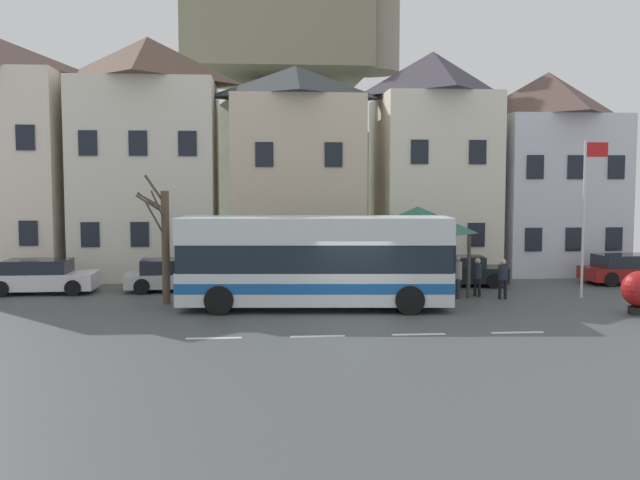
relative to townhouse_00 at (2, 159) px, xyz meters
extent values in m
cube|color=#4A4E4E|center=(15.26, -12.05, -5.64)|extent=(40.00, 60.00, 0.06)
cube|color=silver|center=(10.76, -14.63, -5.60)|extent=(1.60, 0.20, 0.01)
cube|color=silver|center=(13.76, -14.63, -5.60)|extent=(1.60, 0.20, 0.01)
cube|color=silver|center=(16.76, -14.63, -5.60)|extent=(1.60, 0.20, 0.01)
cube|color=silver|center=(19.76, -14.63, -5.60)|extent=(1.60, 0.20, 0.01)
cube|color=silver|center=(0.00, 0.00, -0.85)|extent=(6.21, 6.10, 9.52)
cube|color=black|center=(2.07, -3.08, -3.33)|extent=(0.80, 0.06, 1.10)
cube|color=black|center=(2.07, -3.08, 0.81)|extent=(0.80, 0.06, 1.10)
cube|color=silver|center=(6.84, 0.13, -1.01)|extent=(6.43, 6.35, 9.19)
pyramid|color=brown|center=(6.84, 0.13, 4.69)|extent=(6.43, 6.35, 2.21)
cube|color=black|center=(4.70, -3.08, -3.41)|extent=(0.80, 0.06, 1.10)
cube|color=black|center=(6.84, -3.08, -3.41)|extent=(0.80, 0.06, 1.10)
cube|color=black|center=(8.98, -3.08, -3.41)|extent=(0.80, 0.06, 1.10)
cube|color=black|center=(4.70, -3.08, 0.59)|extent=(0.80, 0.06, 1.10)
cube|color=black|center=(6.84, -3.08, 0.59)|extent=(0.80, 0.06, 1.10)
cube|color=black|center=(8.98, -3.08, 0.59)|extent=(0.80, 0.06, 1.10)
cube|color=beige|center=(13.90, -0.54, -1.36)|extent=(6.19, 5.02, 8.49)
pyramid|color=#34393C|center=(13.90, -0.54, 3.66)|extent=(6.19, 5.02, 1.54)
cube|color=black|center=(12.35, -3.08, -3.58)|extent=(0.80, 0.06, 1.10)
cube|color=black|center=(15.44, -3.08, -3.58)|extent=(0.80, 0.06, 1.10)
cube|color=black|center=(12.35, -3.08, 0.12)|extent=(0.80, 0.06, 1.10)
cube|color=black|center=(15.44, -3.08, 0.12)|extent=(0.80, 0.06, 1.10)
cube|color=silver|center=(20.72, 0.08, -1.26)|extent=(5.38, 6.25, 8.70)
pyramid|color=#403A46|center=(20.72, 0.08, 4.20)|extent=(5.38, 6.25, 2.22)
cube|color=black|center=(19.37, -3.08, -3.53)|extent=(0.80, 0.06, 1.10)
cube|color=black|center=(22.06, -3.08, -3.53)|extent=(0.80, 0.06, 1.10)
cube|color=black|center=(19.37, -3.08, 0.26)|extent=(0.80, 0.06, 1.10)
cube|color=black|center=(22.06, -3.08, 0.26)|extent=(0.80, 0.06, 1.10)
cube|color=silver|center=(26.73, 0.34, -1.76)|extent=(5.83, 6.78, 7.70)
pyramid|color=brown|center=(26.73, 0.34, 3.26)|extent=(5.83, 6.78, 2.34)
cube|color=black|center=(24.79, -3.08, -3.77)|extent=(0.80, 0.06, 1.10)
cube|color=black|center=(26.73, -3.08, -3.77)|extent=(0.80, 0.06, 1.10)
cube|color=black|center=(28.68, -3.08, -3.77)|extent=(0.80, 0.06, 1.10)
cube|color=black|center=(24.79, -3.08, -0.42)|extent=(0.80, 0.06, 1.10)
cube|color=black|center=(26.73, -3.08, -0.42)|extent=(0.80, 0.06, 1.10)
cube|color=black|center=(28.68, -3.08, -0.42)|extent=(0.80, 0.06, 1.10)
cone|color=slate|center=(13.45, 18.60, 1.00)|extent=(35.95, 35.95, 13.23)
cube|color=gray|center=(13.45, 18.60, 10.16)|extent=(12.82, 12.82, 7.20)
cylinder|color=gray|center=(19.86, 15.39, 11.40)|extent=(4.33, 4.33, 9.68)
cube|color=silver|center=(14.04, -10.07, -4.79)|extent=(9.68, 3.23, 1.15)
cube|color=#1959A5|center=(14.04, -10.07, -4.73)|extent=(9.70, 3.25, 0.36)
cube|color=#19232D|center=(14.04, -10.07, -3.73)|extent=(9.57, 3.18, 0.97)
cube|color=silver|center=(14.04, -10.07, -2.79)|extent=(9.68, 3.23, 0.91)
cube|color=#19232D|center=(18.79, -10.47, -3.73)|extent=(0.23, 2.05, 0.93)
cylinder|color=black|center=(17.36, -9.18, -5.11)|extent=(1.02, 0.36, 1.00)
cylinder|color=black|center=(17.16, -11.51, -5.11)|extent=(1.02, 0.36, 1.00)
cylinder|color=black|center=(10.92, -8.63, -5.11)|extent=(1.02, 0.36, 1.00)
cylinder|color=black|center=(10.72, -10.97, -5.11)|extent=(1.02, 0.36, 1.00)
cylinder|color=#473D33|center=(16.89, -4.89, -4.41)|extent=(0.14, 0.14, 2.40)
cylinder|color=#473D33|center=(20.19, -4.89, -4.41)|extent=(0.14, 0.14, 2.40)
cylinder|color=#473D33|center=(16.89, -8.19, -4.41)|extent=(0.14, 0.14, 2.40)
cylinder|color=#473D33|center=(20.19, -8.19, -4.41)|extent=(0.14, 0.14, 2.40)
pyramid|color=#27604E|center=(18.54, -6.54, -2.65)|extent=(3.60, 3.60, 1.11)
cube|color=silver|center=(3.36, -5.50, -5.10)|extent=(4.18, 1.91, 0.65)
cube|color=#1E232D|center=(3.15, -5.50, -4.51)|extent=(2.51, 1.67, 0.54)
cylinder|color=black|center=(4.73, -4.59, -5.29)|extent=(0.64, 0.20, 0.64)
cylinder|color=black|center=(4.74, -6.39, -5.29)|extent=(0.64, 0.20, 0.64)
cylinder|color=black|center=(1.98, -4.61, -5.29)|extent=(0.64, 0.20, 0.64)
cylinder|color=black|center=(2.00, -6.41, -5.29)|extent=(0.64, 0.20, 0.64)
cube|color=maroon|center=(28.43, -4.89, -5.15)|extent=(4.06, 2.03, 0.57)
cube|color=#1E232D|center=(28.23, -4.90, -4.59)|extent=(2.47, 1.71, 0.55)
cylinder|color=black|center=(27.07, -4.13, -5.29)|extent=(0.65, 0.24, 0.64)
cylinder|color=black|center=(27.18, -5.82, -5.29)|extent=(0.65, 0.24, 0.64)
cube|color=black|center=(20.85, -4.89, -5.10)|extent=(3.98, 2.11, 0.65)
cube|color=#1E232D|center=(20.66, -4.87, -4.55)|extent=(2.44, 1.74, 0.46)
cylinder|color=black|center=(22.19, -4.22, -5.29)|extent=(0.66, 0.27, 0.64)
cylinder|color=black|center=(22.01, -5.83, -5.29)|extent=(0.66, 0.27, 0.64)
cylinder|color=black|center=(19.68, -3.94, -5.29)|extent=(0.66, 0.27, 0.64)
cylinder|color=black|center=(19.51, -5.56, -5.29)|extent=(0.66, 0.27, 0.64)
cube|color=silver|center=(8.72, -5.28, -5.15)|extent=(4.37, 2.08, 0.56)
cube|color=#1E232D|center=(8.51, -5.30, -4.58)|extent=(2.66, 1.74, 0.57)
cylinder|color=black|center=(10.06, -4.34, -5.29)|extent=(0.65, 0.25, 0.64)
cylinder|color=black|center=(10.18, -6.01, -5.29)|extent=(0.65, 0.25, 0.64)
cylinder|color=black|center=(7.26, -4.56, -5.29)|extent=(0.65, 0.25, 0.64)
cylinder|color=black|center=(7.39, -6.23, -5.29)|extent=(0.65, 0.25, 0.64)
cylinder|color=#2D2D38|center=(19.73, -8.31, -5.22)|extent=(0.18, 0.18, 0.77)
cylinder|color=#2D2D38|center=(19.75, -8.10, -5.22)|extent=(0.18, 0.18, 0.77)
cylinder|color=gray|center=(19.74, -8.21, -4.54)|extent=(0.34, 0.34, 0.70)
sphere|color=#9E7A60|center=(19.74, -8.21, -4.09)|extent=(0.21, 0.21, 0.21)
cylinder|color=black|center=(21.31, -8.57, -5.21)|extent=(0.12, 0.12, 0.80)
cylinder|color=black|center=(21.52, -8.59, -5.21)|extent=(0.12, 0.12, 0.80)
cylinder|color=#232B38|center=(21.42, -8.58, -4.57)|extent=(0.34, 0.34, 0.58)
sphere|color=#D1AD89|center=(21.42, -8.58, -4.17)|extent=(0.23, 0.23, 0.23)
cylinder|color=black|center=(20.72, -7.90, -5.24)|extent=(0.12, 0.12, 0.74)
cylinder|color=black|center=(20.58, -7.76, -5.24)|extent=(0.12, 0.12, 0.74)
cylinder|color=#232B38|center=(20.65, -7.83, -4.62)|extent=(0.31, 0.31, 0.59)
sphere|color=tan|center=(20.65, -7.83, -4.21)|extent=(0.22, 0.22, 0.22)
cube|color=brown|center=(17.53, -4.12, -5.16)|extent=(1.74, 0.45, 0.08)
cube|color=brown|center=(17.53, -3.90, -4.94)|extent=(1.74, 0.06, 0.40)
cube|color=#2D2D33|center=(16.73, -4.12, -5.38)|extent=(0.08, 0.36, 0.45)
cube|color=#2D2D33|center=(18.32, -4.12, -5.38)|extent=(0.08, 0.36, 0.45)
cylinder|color=silver|center=(24.60, -8.51, -2.57)|extent=(0.10, 0.10, 6.09)
cube|color=red|center=(25.05, -8.51, 0.13)|extent=(0.90, 0.03, 0.56)
cylinder|color=black|center=(24.99, -12.04, -5.48)|extent=(0.73, 0.73, 0.25)
sphere|color=#B21919|center=(24.99, -12.04, -4.75)|extent=(1.22, 1.22, 1.22)
cylinder|color=brown|center=(8.66, -8.56, -3.52)|extent=(0.29, 0.29, 4.17)
cylinder|color=brown|center=(8.13, -8.48, -1.94)|extent=(1.11, 0.23, 0.72)
cylinder|color=brown|center=(8.15, -8.40, -1.82)|extent=(1.09, 0.41, 0.62)
cylinder|color=brown|center=(8.49, -9.04, -2.00)|extent=(0.42, 1.04, 1.18)
cylinder|color=brown|center=(8.18, -8.63, -1.88)|extent=(1.00, 0.20, 0.82)
cylinder|color=brown|center=(8.36, -8.83, -2.50)|extent=(0.70, 0.64, 1.35)
cylinder|color=brown|center=(8.32, -8.62, -1.39)|extent=(0.78, 0.22, 1.10)
camera|label=1|loc=(12.06, -35.06, -1.15)|focal=40.07mm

